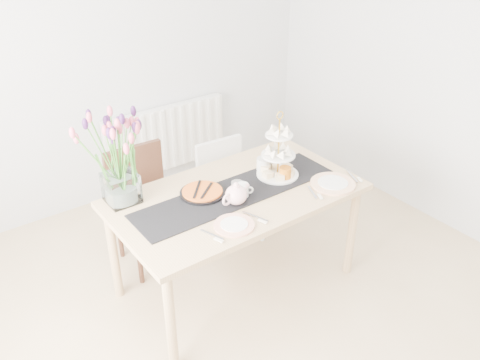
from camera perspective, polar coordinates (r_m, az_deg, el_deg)
room_shell at (r=2.50m, az=4.94°, el=2.39°), size 4.50×4.50×4.50m
radiator at (r=4.76m, az=-8.22°, el=4.72°), size 1.20×0.08×0.60m
dining_table at (r=3.31m, az=-0.42°, el=-2.57°), size 1.60×0.90×0.75m
chair_brown at (r=3.74m, az=-10.81°, el=-1.99°), size 0.45×0.45×0.88m
chair_white at (r=3.95m, az=-1.58°, el=-0.43°), size 0.42×0.42×0.79m
table_runner at (r=3.27m, az=-0.42°, el=-1.38°), size 1.40×0.35×0.01m
tulip_vase at (r=3.08m, az=-13.81°, el=3.76°), size 0.70×0.70×0.60m
cake_stand at (r=3.41m, az=4.30°, el=2.22°), size 0.29×0.29×0.42m
teapot at (r=3.12m, az=-0.43°, el=-1.67°), size 0.25×0.21×0.14m
cream_jug at (r=3.51m, az=2.64°, el=1.75°), size 0.10×0.10×0.09m
tart_tin at (r=3.24m, az=-4.25°, el=-1.45°), size 0.29×0.29×0.04m
mug_grey at (r=3.23m, az=-0.31°, el=-0.93°), size 0.09×0.09×0.09m
mug_white at (r=3.20m, az=0.27°, el=-1.20°), size 0.11×0.11×0.09m
mug_orange at (r=3.40m, az=5.07°, el=0.70°), size 0.10×0.10×0.10m
plate_left at (r=2.95m, az=-0.67°, el=-5.10°), size 0.31×0.31×0.01m
plate_right at (r=3.41m, az=10.38°, el=-0.41°), size 0.39×0.39×0.02m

